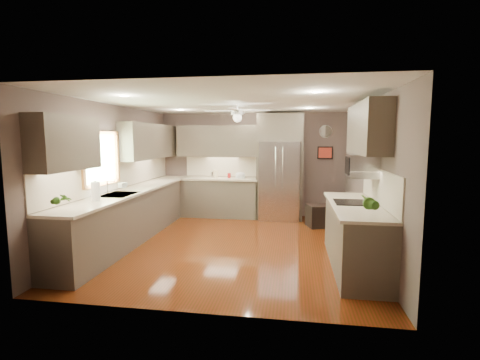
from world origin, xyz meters
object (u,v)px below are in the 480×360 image
(potted_plant_left, at_px, (61,200))
(paper_towel, at_px, (96,192))
(canister_b, at_px, (213,175))
(soap_bottle, at_px, (123,185))
(stool, at_px, (318,216))
(refrigerator, at_px, (280,169))
(potted_plant_right, at_px, (369,203))
(microwave, at_px, (362,166))
(canister_d, at_px, (229,175))
(canister_c, at_px, (216,174))
(bowl, at_px, (240,177))

(potted_plant_left, height_order, paper_towel, potted_plant_left)
(canister_b, height_order, soap_bottle, soap_bottle)
(stool, bearing_deg, paper_towel, -142.99)
(canister_b, distance_m, potted_plant_left, 4.31)
(soap_bottle, bearing_deg, canister_b, 64.03)
(canister_b, distance_m, refrigerator, 1.64)
(potted_plant_right, relative_size, microwave, 0.64)
(potted_plant_left, height_order, refrigerator, refrigerator)
(potted_plant_left, height_order, microwave, microwave)
(canister_d, relative_size, stool, 0.21)
(canister_b, xyz_separation_m, microwave, (2.95, -2.80, 0.47))
(canister_d, bearing_deg, canister_b, 175.14)
(microwave, height_order, stool, microwave)
(canister_d, bearing_deg, microwave, -47.44)
(canister_b, relative_size, potted_plant_right, 0.39)
(canister_c, relative_size, paper_towel, 0.60)
(bowl, relative_size, stool, 0.43)
(canister_c, xyz_separation_m, paper_towel, (-1.10, -3.37, 0.05))
(canister_c, bearing_deg, microwave, -44.02)
(canister_b, height_order, canister_c, canister_c)
(soap_bottle, relative_size, potted_plant_right, 0.58)
(canister_c, height_order, microwave, microwave)
(canister_c, distance_m, bowl, 0.62)
(soap_bottle, xyz_separation_m, potted_plant_right, (3.99, -1.57, 0.07))
(canister_b, bearing_deg, refrigerator, -3.27)
(canister_b, xyz_separation_m, refrigerator, (1.63, -0.09, 0.18))
(refrigerator, distance_m, paper_towel, 4.23)
(canister_b, relative_size, paper_towel, 0.42)
(canister_d, distance_m, microwave, 3.79)
(bowl, distance_m, microwave, 3.58)
(potted_plant_left, xyz_separation_m, stool, (3.52, 3.45, -0.86))
(potted_plant_left, distance_m, paper_towel, 0.80)
(canister_c, relative_size, potted_plant_right, 0.56)
(paper_towel, bearing_deg, soap_bottle, 95.68)
(canister_b, height_order, stool, canister_b)
(microwave, bearing_deg, canister_c, 135.98)
(canister_c, bearing_deg, stool, -16.56)
(stool, distance_m, paper_towel, 4.48)
(potted_plant_left, relative_size, paper_towel, 0.98)
(microwave, bearing_deg, canister_b, 136.53)
(potted_plant_left, bearing_deg, bowl, 67.35)
(microwave, bearing_deg, refrigerator, 116.09)
(soap_bottle, height_order, bowl, soap_bottle)
(canister_d, bearing_deg, paper_towel, -113.25)
(canister_b, distance_m, paper_towel, 3.54)
(refrigerator, height_order, paper_towel, refrigerator)
(canister_c, height_order, refrigerator, refrigerator)
(microwave, bearing_deg, paper_towel, -171.60)
(stool, bearing_deg, potted_plant_right, -83.41)
(canister_d, xyz_separation_m, potted_plant_left, (-1.44, -4.15, 0.10))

